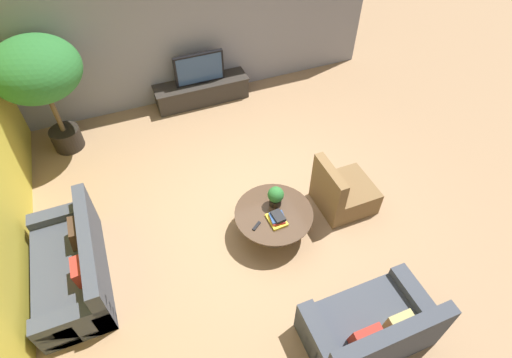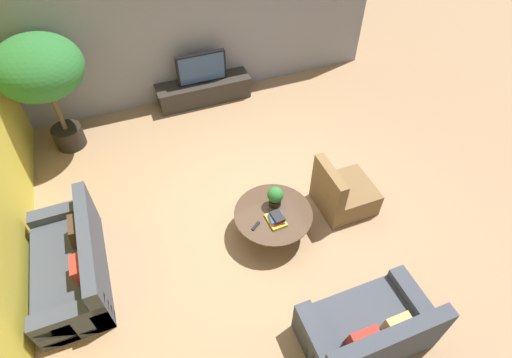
# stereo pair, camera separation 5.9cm
# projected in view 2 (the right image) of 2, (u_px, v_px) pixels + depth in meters

# --- Properties ---
(ground_plane) EXTENTS (24.00, 24.00, 0.00)m
(ground_plane) POSITION_uv_depth(u_px,v_px,m) (254.00, 205.00, 6.20)
(ground_plane) COLOR #9E7A56
(back_wall_stone) EXTENTS (7.40, 0.12, 3.00)m
(back_wall_stone) POSITION_uv_depth(u_px,v_px,m) (190.00, 22.00, 7.20)
(back_wall_stone) COLOR gray
(back_wall_stone) RESTS_ON ground
(media_console) EXTENTS (1.85, 0.50, 0.43)m
(media_console) POSITION_uv_depth(u_px,v_px,m) (204.00, 91.00, 7.93)
(media_console) COLOR #2D2823
(media_console) RESTS_ON ground
(television) EXTENTS (0.95, 0.13, 0.60)m
(television) POSITION_uv_depth(u_px,v_px,m) (201.00, 68.00, 7.56)
(television) COLOR black
(television) RESTS_ON media_console
(coffee_table) EXTENTS (1.10, 1.10, 0.42)m
(coffee_table) POSITION_uv_depth(u_px,v_px,m) (273.00, 218.00, 5.64)
(coffee_table) COLOR #756656
(coffee_table) RESTS_ON ground
(couch_by_wall) EXTENTS (0.84, 1.78, 0.84)m
(couch_by_wall) POSITION_uv_depth(u_px,v_px,m) (73.00, 265.00, 5.14)
(couch_by_wall) COLOR #3D424C
(couch_by_wall) RESTS_ON ground
(couch_near_entry) EXTENTS (1.46, 0.84, 0.84)m
(couch_near_entry) POSITION_uv_depth(u_px,v_px,m) (368.00, 330.00, 4.56)
(couch_near_entry) COLOR #3D424C
(couch_near_entry) RESTS_ON ground
(armchair_wicker) EXTENTS (0.80, 0.76, 0.86)m
(armchair_wicker) POSITION_uv_depth(u_px,v_px,m) (342.00, 194.00, 5.99)
(armchair_wicker) COLOR brown
(armchair_wicker) RESTS_ON ground
(potted_palm_tall) EXTENTS (1.35, 1.35, 2.03)m
(potted_palm_tall) POSITION_uv_depth(u_px,v_px,m) (40.00, 72.00, 6.09)
(potted_palm_tall) COLOR black
(potted_palm_tall) RESTS_ON ground
(potted_plant_tabletop) EXTENTS (0.23, 0.23, 0.32)m
(potted_plant_tabletop) POSITION_uv_depth(u_px,v_px,m) (275.00, 196.00, 5.53)
(potted_plant_tabletop) COLOR black
(potted_plant_tabletop) RESTS_ON coffee_table
(book_stack) EXTENTS (0.23, 0.30, 0.11)m
(book_stack) POSITION_uv_depth(u_px,v_px,m) (276.00, 219.00, 5.43)
(book_stack) COLOR gold
(book_stack) RESTS_ON coffee_table
(remote_black) EXTENTS (0.15, 0.13, 0.02)m
(remote_black) POSITION_uv_depth(u_px,v_px,m) (256.00, 226.00, 5.39)
(remote_black) COLOR black
(remote_black) RESTS_ON coffee_table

